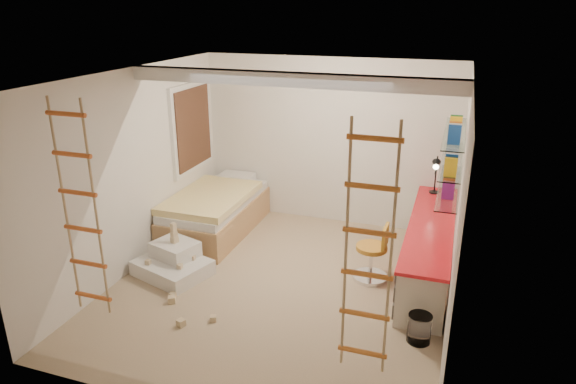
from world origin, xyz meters
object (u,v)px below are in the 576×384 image
(desk, at_px, (429,247))
(bed, at_px, (216,212))
(swivel_chair, at_px, (373,259))
(play_platform, at_px, (173,262))

(desk, xyz_separation_m, bed, (-3.20, 0.36, -0.07))
(bed, relative_size, swivel_chair, 2.63)
(swivel_chair, bearing_deg, desk, 26.35)
(desk, height_order, play_platform, desk)
(swivel_chair, bearing_deg, bed, 164.78)
(bed, bearing_deg, swivel_chair, -15.22)
(desk, distance_m, bed, 3.22)
(swivel_chair, height_order, play_platform, swivel_chair)
(swivel_chair, bearing_deg, play_platform, -164.69)
(bed, height_order, swivel_chair, swivel_chair)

